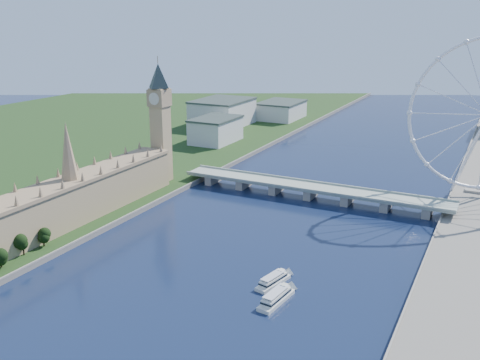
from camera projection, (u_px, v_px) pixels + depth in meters
The scene contains 6 objects.
parliament_range at pixel (73, 200), 368.65m from camera, with size 24.00×200.00×70.00m.
big_ben at pixel (160, 108), 446.93m from camera, with size 20.02×20.02×110.00m.
westminster_bridge at pixel (311, 190), 428.19m from camera, with size 220.00×22.00×9.50m.
city_skyline at pixel (417, 125), 630.59m from camera, with size 505.00×280.00×32.00m.
tour_boat_near at pixel (273, 284), 290.29m from camera, with size 7.03×27.63×6.08m, color silver, non-canonical shape.
tour_boat_far at pixel (276, 302), 272.24m from camera, with size 7.64×29.88×6.60m, color silver, non-canonical shape.
Camera 1 is at (132.09, -89.50, 138.92)m, focal length 40.00 mm.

